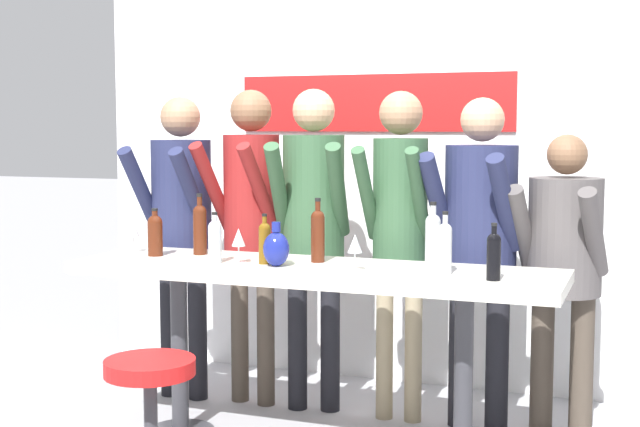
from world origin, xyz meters
TOP-DOWN VIEW (x-y plane):
  - back_wall at (-0.00, 1.42)m, footprint 4.05×0.12m
  - tasting_table at (0.00, 0.00)m, footprint 2.45×0.67m
  - bar_stool at (-0.46, -0.78)m, footprint 0.42×0.42m
  - person_far_left at (-1.07, 0.58)m, footprint 0.43×0.56m
  - person_left at (-0.63, 0.63)m, footprint 0.43×0.57m
  - person_center_left at (-0.24, 0.63)m, footprint 0.48×0.61m
  - person_center at (0.27, 0.63)m, footprint 0.37×0.53m
  - person_center_right at (0.71, 0.64)m, footprint 0.51×0.62m
  - person_right at (1.14, 0.66)m, footprint 0.51×0.59m
  - wine_bottle_0 at (-0.91, 0.02)m, footprint 0.08×0.08m
  - wine_bottle_1 at (0.91, -0.12)m, footprint 0.06×0.06m
  - wine_bottle_2 at (-0.49, -0.09)m, footprint 0.07×0.07m
  - wine_bottle_3 at (-0.25, -0.03)m, footprint 0.06×0.06m
  - wine_bottle_4 at (-0.02, 0.12)m, footprint 0.07×0.07m
  - wine_bottle_5 at (-0.71, 0.15)m, footprint 0.07×0.07m
  - wine_bottle_6 at (0.67, -0.02)m, footprint 0.07×0.07m
  - wine_bottle_7 at (0.58, 0.12)m, footprint 0.07×0.07m
  - wine_glass_0 at (0.25, -0.08)m, footprint 0.07×0.07m
  - wine_glass_1 at (-0.38, -0.06)m, footprint 0.07×0.07m
  - wine_glass_2 at (-1.09, 0.10)m, footprint 0.07×0.07m
  - decorative_vase at (-0.16, -0.08)m, footprint 0.13×0.13m

SIDE VIEW (x-z plane):
  - bar_stool at x=-0.46m, z-range 0.11..0.74m
  - tasting_table at x=0.00m, z-range 0.34..1.30m
  - person_right at x=1.14m, z-range 0.18..1.78m
  - decorative_vase at x=-0.16m, z-range 0.93..1.15m
  - wine_bottle_3 at x=-0.25m, z-range 0.94..1.20m
  - wine_bottle_1 at x=0.91m, z-range 0.94..1.20m
  - wine_bottle_2 at x=-0.49m, z-range 0.94..1.20m
  - wine_bottle_0 at x=-0.91m, z-range 0.95..1.20m
  - wine_glass_0 at x=0.25m, z-range 0.99..1.17m
  - wine_glass_1 at x=-0.38m, z-range 0.99..1.17m
  - wine_glass_2 at x=-1.09m, z-range 0.99..1.17m
  - wine_bottle_6 at x=0.67m, z-range 0.94..1.23m
  - wine_bottle_4 at x=-0.02m, z-range 0.94..1.27m
  - wine_bottle_7 at x=0.58m, z-range 0.94..1.26m
  - wine_bottle_5 at x=-0.71m, z-range 0.94..1.27m
  - person_center_right at x=0.71m, z-range 0.21..2.01m
  - person_far_left at x=-1.07m, z-range 0.23..2.04m
  - person_center_left at x=-0.24m, z-range 0.23..2.09m
  - person_center at x=0.27m, z-range 0.25..2.08m
  - person_left at x=-0.63m, z-range 0.24..2.10m
  - back_wall at x=0.00m, z-range 0.01..2.64m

